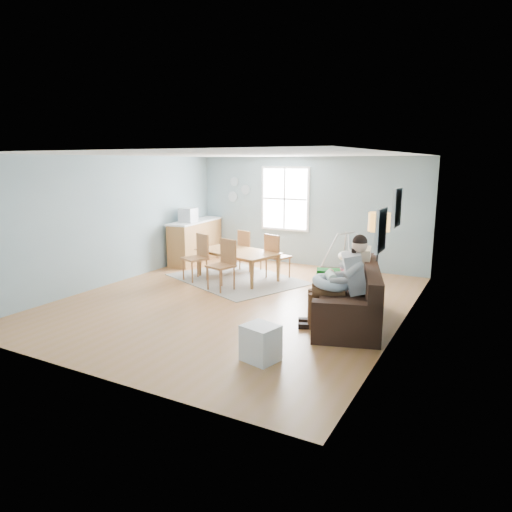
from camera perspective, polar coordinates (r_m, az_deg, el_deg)
The scene contains 22 objects.
room at distance 8.28m, azimuth -2.61°, elevation 10.63°, with size 8.40×9.40×3.90m.
window at distance 11.67m, azimuth 3.65°, elevation 7.14°, with size 1.32×0.08×1.62m.
pictures at distance 6.24m, azimuth 16.32°, elevation 4.57°, with size 0.05×1.34×0.74m.
wall_plates at distance 12.31m, azimuth -2.33°, elevation 8.23°, with size 0.67×0.02×0.66m.
sofa at distance 7.66m, azimuth 11.73°, elevation -5.59°, with size 1.62×2.49×0.93m.
green_throw at distance 8.33m, azimuth 11.16°, elevation -2.31°, with size 1.04×0.88×0.04m, color #155D1B.
beige_pillow at distance 8.12m, azimuth 13.54°, elevation -0.94°, with size 0.15×0.55×0.55m, color tan.
father at distance 7.22m, azimuth 10.76°, elevation -2.75°, with size 1.12×0.78×1.49m.
nursing_pillow at distance 7.24m, azimuth 9.35°, elevation -3.30°, with size 0.59×0.59×0.16m, color #C5E3F6.
infant at distance 7.25m, azimuth 9.36°, elevation -2.47°, with size 0.29×0.42×0.16m.
toddler at distance 7.75m, azimuth 11.22°, elevation -1.90°, with size 0.60×0.36×0.90m.
floor_lamp at distance 7.84m, azimuth 15.09°, elevation 3.06°, with size 0.35×0.35×1.75m.
storage_cube at distance 6.10m, azimuth 0.51°, elevation -10.79°, with size 0.52×0.48×0.48m.
rug at distance 10.20m, azimuth -2.39°, elevation -2.88°, with size 2.77×2.11×0.01m, color gray.
dining_table at distance 10.13m, azimuth -2.41°, elevation -1.16°, with size 1.83×1.02×0.64m, color olive.
chair_sw at distance 10.10m, azimuth -7.23°, elevation 0.28°, with size 0.60×0.60×1.02m.
chair_se at distance 9.29m, azimuth -3.99°, elevation -0.61°, with size 0.57×0.57×1.03m.
chair_nw at distance 10.87m, azimuth -1.08°, elevation 1.05°, with size 0.57×0.57×0.98m.
chair_ne at distance 10.11m, azimuth 2.41°, elevation 0.34°, with size 0.57×0.57×1.01m.
counter at distance 12.01m, azimuth -7.54°, elevation 1.91°, with size 0.74×1.98×1.09m.
monitor at distance 11.59m, azimuth -8.50°, elevation 5.09°, with size 0.39×0.37×0.35m.
baby_swing at distance 10.88m, azimuth 11.24°, elevation 0.10°, with size 1.21×1.22×0.96m.
Camera 1 is at (4.24, -7.11, 2.58)m, focal length 32.00 mm.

